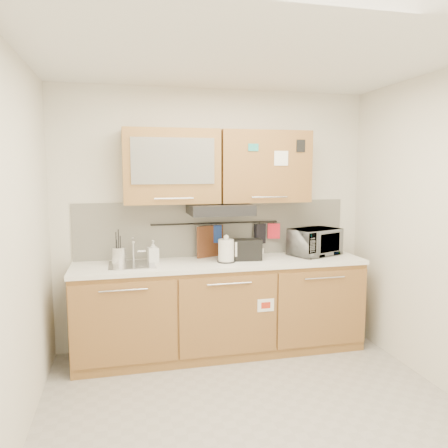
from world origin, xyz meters
TOP-DOWN VIEW (x-y plane):
  - floor at (0.00, 0.00)m, footprint 3.20×3.20m
  - ceiling at (0.00, 0.00)m, footprint 3.20×3.20m
  - wall_back at (0.00, 1.50)m, footprint 3.20×0.00m
  - wall_left at (-1.60, 0.00)m, footprint 0.00×3.00m
  - base_cabinet at (0.00, 1.19)m, footprint 2.80×0.64m
  - countertop at (0.00, 1.19)m, footprint 2.82×0.62m
  - backsplash at (0.00, 1.49)m, footprint 2.80×0.02m
  - upper_cabinets at (-0.00, 1.32)m, footprint 1.82×0.37m
  - range_hood at (0.00, 1.25)m, footprint 0.60×0.46m
  - sink at (-0.85, 1.21)m, footprint 0.42×0.40m
  - utensil_rail at (0.00, 1.45)m, footprint 1.30×0.02m
  - utensil_crock at (-0.97, 1.26)m, footprint 0.17×0.17m
  - kettle at (0.04, 1.14)m, footprint 0.19×0.17m
  - toaster at (0.26, 1.19)m, footprint 0.29×0.20m
  - microwave at (1.01, 1.27)m, footprint 0.59×0.50m
  - soap_bottle at (-0.65, 1.28)m, footprint 0.11×0.11m
  - cutting_board at (-0.04, 1.44)m, footprint 0.33×0.17m
  - oven_mitt at (0.00, 1.44)m, footprint 0.11×0.05m
  - dark_pouch at (0.47, 1.44)m, footprint 0.14×0.09m
  - pot_holder at (0.62, 1.44)m, footprint 0.13×0.04m

SIDE VIEW (x-z plane):
  - floor at x=0.00m, z-range 0.00..0.00m
  - base_cabinet at x=0.00m, z-range -0.03..0.85m
  - countertop at x=0.00m, z-range 0.88..0.92m
  - sink at x=-0.85m, z-range 0.79..1.05m
  - utensil_crock at x=-0.97m, z-range 0.84..1.17m
  - cutting_board at x=-0.04m, z-range 0.81..1.24m
  - toaster at x=0.26m, z-range 0.92..1.13m
  - kettle at x=0.04m, z-range 0.89..1.16m
  - soap_bottle at x=-0.65m, z-range 0.92..1.13m
  - microwave at x=1.01m, z-range 0.92..1.19m
  - dark_pouch at x=0.47m, z-range 1.03..1.24m
  - oven_mitt at x=0.00m, z-range 1.06..1.24m
  - pot_holder at x=0.62m, z-range 1.08..1.24m
  - backsplash at x=0.00m, z-range 0.92..1.48m
  - utensil_rail at x=0.00m, z-range 1.25..1.27m
  - wall_left at x=-1.60m, z-range -0.20..2.80m
  - wall_back at x=0.00m, z-range -0.30..2.90m
  - range_hood at x=0.00m, z-range 1.37..1.47m
  - upper_cabinets at x=0.00m, z-range 1.48..2.18m
  - ceiling at x=0.00m, z-range 2.60..2.60m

